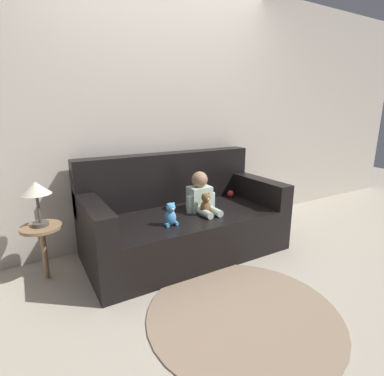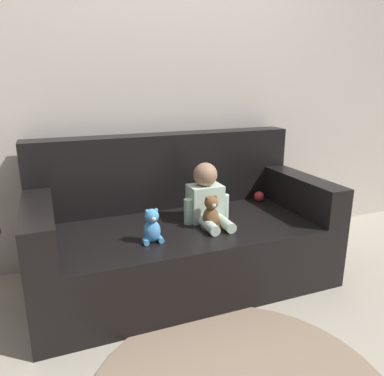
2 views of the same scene
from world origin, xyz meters
TOP-DOWN VIEW (x-y plane):
  - ground_plane at (0.00, 0.00)m, footprint 12.00×12.00m
  - wall_back at (0.00, 0.53)m, footprint 8.00×0.05m
  - couch at (0.00, 0.07)m, footprint 1.83×0.90m
  - person_baby at (0.15, -0.03)m, footprint 0.30×0.35m
  - teddy_bear_brown at (0.12, -0.15)m, footprint 0.12×0.09m
  - plush_toy_side at (-0.26, -0.22)m, footprint 0.12×0.09m
  - toy_ball at (0.67, 0.20)m, footprint 0.07×0.07m
  - floor_rug at (-0.11, -0.99)m, footprint 1.30×1.30m
  - side_table at (-1.20, 0.17)m, footprint 0.31×0.31m

SIDE VIEW (x-z plane):
  - ground_plane at x=0.00m, z-range 0.00..0.00m
  - floor_rug at x=-0.11m, z-range 0.00..0.01m
  - couch at x=0.00m, z-range -0.15..0.77m
  - toy_ball at x=0.67m, z-range 0.41..0.48m
  - plush_toy_side at x=-0.26m, z-range 0.40..0.60m
  - teddy_bear_brown at x=0.12m, z-range 0.40..0.61m
  - person_baby at x=0.15m, z-range 0.37..0.74m
  - side_table at x=-1.20m, z-range 0.20..1.01m
  - wall_back at x=0.00m, z-range 0.00..2.60m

